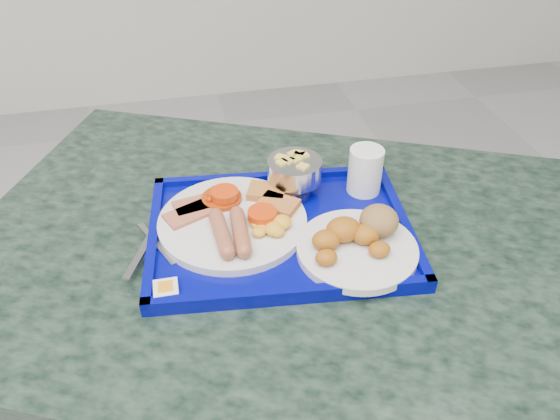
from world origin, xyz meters
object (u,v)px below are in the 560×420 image
object	(u,v)px
bread_plate	(359,240)
juice_cup	(365,169)
fruit_bowl	(294,170)
table	(296,317)
tray	(280,232)
main_plate	(237,219)

from	to	relation	value
bread_plate	juice_cup	bearing A→B (deg)	67.70
fruit_bowl	table	bearing A→B (deg)	-100.52
tray	bread_plate	distance (m)	0.14
table	main_plate	xyz separation A→B (m)	(-0.09, 0.05, 0.21)
main_plate	juice_cup	xyz separation A→B (m)	(0.24, 0.05, 0.03)
tray	bread_plate	bearing A→B (deg)	-34.79
tray	table	bearing A→B (deg)	-49.11
table	fruit_bowl	world-z (taller)	fruit_bowl
table	tray	world-z (taller)	tray
tray	juice_cup	xyz separation A→B (m)	(0.17, 0.08, 0.05)
table	juice_cup	distance (m)	0.30
bread_plate	fruit_bowl	size ratio (longest dim) A/B	1.96
tray	bread_plate	world-z (taller)	bread_plate
tray	main_plate	xyz separation A→B (m)	(-0.07, 0.03, 0.02)
tray	juice_cup	size ratio (longest dim) A/B	5.45
fruit_bowl	tray	bearing A→B (deg)	-115.62
tray	bread_plate	xyz separation A→B (m)	(0.11, -0.08, 0.03)
main_plate	bread_plate	size ratio (longest dim) A/B	1.30
main_plate	fruit_bowl	xyz separation A→B (m)	(0.12, 0.08, 0.03)
fruit_bowl	juice_cup	xyz separation A→B (m)	(0.12, -0.03, 0.00)
juice_cup	bread_plate	bearing A→B (deg)	-112.30
juice_cup	fruit_bowl	bearing A→B (deg)	168.47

